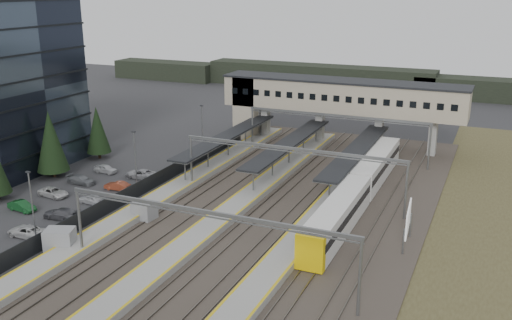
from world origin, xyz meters
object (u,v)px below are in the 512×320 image
at_px(relay_cabin_near, 60,240).
at_px(billboard, 408,220).
at_px(footbridge, 325,98).
at_px(train, 359,189).
at_px(relay_cabin_far, 145,211).

xyz_separation_m(relay_cabin_near, billboard, (32.11, 15.07, 1.76)).
height_order(relay_cabin_near, footbridge, footbridge).
height_order(footbridge, train, footbridge).
distance_m(train, billboard, 12.18).
distance_m(relay_cabin_near, relay_cabin_far, 10.70).
height_order(relay_cabin_far, billboard, billboard).
distance_m(relay_cabin_near, train, 34.94).
height_order(relay_cabin_near, relay_cabin_far, relay_cabin_near).
distance_m(footbridge, train, 28.83).
height_order(relay_cabin_near, billboard, billboard).
bearing_deg(billboard, train, 127.58).
relative_size(relay_cabin_far, footbridge, 0.06).
bearing_deg(footbridge, relay_cabin_far, -102.90).
relative_size(train, billboard, 7.28).
relative_size(relay_cabin_near, billboard, 0.64).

